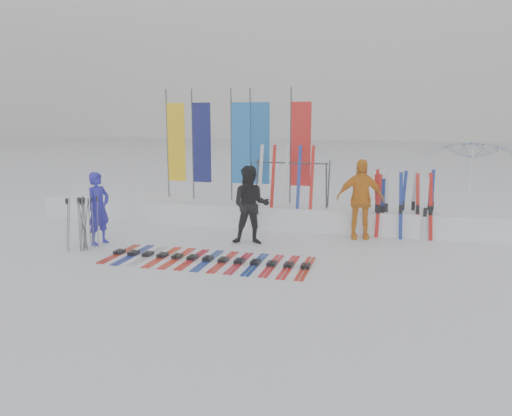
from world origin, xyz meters
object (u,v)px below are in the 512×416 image
(person_yellow, at_px, (360,199))
(ski_row, at_px, (208,259))
(person_black, at_px, (251,205))
(ski_rack, at_px, (290,178))
(tent_canopy, at_px, (471,181))
(person_blue, at_px, (99,208))

(person_yellow, bearing_deg, ski_row, -145.09)
(person_black, bearing_deg, ski_row, -117.21)
(ski_rack, bearing_deg, tent_canopy, 22.29)
(person_black, bearing_deg, ski_rack, 62.76)
(person_black, bearing_deg, person_blue, -175.51)
(person_blue, relative_size, person_black, 0.92)
(tent_canopy, relative_size, ski_rack, 1.31)
(person_black, relative_size, person_yellow, 0.94)
(person_black, xyz_separation_m, ski_row, (-0.48, -1.64, -0.90))
(person_black, height_order, person_yellow, person_yellow)
(person_blue, distance_m, person_black, 3.60)
(ski_rack, bearing_deg, person_yellow, -19.52)
(person_blue, xyz_separation_m, person_black, (3.47, 0.96, 0.07))
(person_yellow, height_order, ski_row, person_yellow)
(person_black, relative_size, ski_rack, 0.91)
(person_yellow, distance_m, tent_canopy, 3.92)
(ski_row, bearing_deg, ski_rack, 73.71)
(person_black, bearing_deg, person_yellow, 16.20)
(person_yellow, bearing_deg, tent_canopy, 32.52)
(person_blue, xyz_separation_m, person_yellow, (5.93, 2.22, 0.13))
(person_blue, height_order, person_black, person_black)
(tent_canopy, bearing_deg, ski_row, -136.50)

